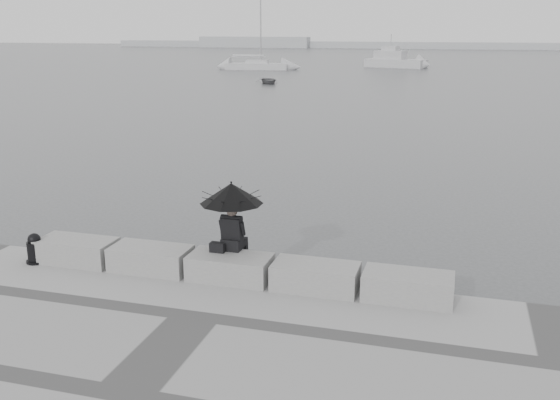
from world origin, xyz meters
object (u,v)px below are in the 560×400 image
(seated_person, at_px, (231,200))
(sailboat_left, at_px, (257,65))
(mooring_bollard, at_px, (35,250))
(motor_cruiser, at_px, (396,61))
(dinghy, at_px, (268,81))

(seated_person, distance_m, sailboat_left, 70.03)
(mooring_bollard, xyz_separation_m, motor_cruiser, (-0.44, 76.42, 0.12))
(sailboat_left, bearing_deg, motor_cruiser, 20.71)
(sailboat_left, bearing_deg, mooring_bollard, -83.72)
(mooring_bollard, xyz_separation_m, sailboat_left, (-17.08, 67.33, -0.25))
(mooring_bollard, bearing_deg, motor_cruiser, 90.33)
(sailboat_left, height_order, motor_cruiser, sailboat_left)
(mooring_bollard, distance_m, dinghy, 49.03)
(mooring_bollard, height_order, dinghy, mooring_bollard)
(sailboat_left, xyz_separation_m, motor_cruiser, (16.64, 9.09, 0.37))
(seated_person, relative_size, mooring_bollard, 2.16)
(seated_person, xyz_separation_m, mooring_bollard, (-4.15, -0.61, -1.25))
(mooring_bollard, height_order, motor_cruiser, motor_cruiser)
(mooring_bollard, bearing_deg, sailboat_left, 104.23)
(dinghy, bearing_deg, sailboat_left, 82.94)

